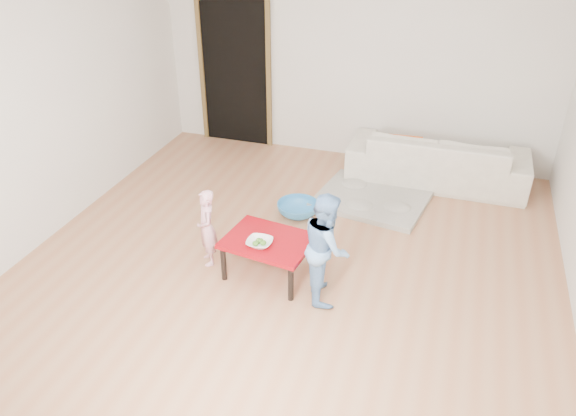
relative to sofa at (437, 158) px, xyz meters
The scene contains 13 objects.
floor 2.37m from the sofa, 119.43° to the right, with size 5.00×5.00×0.01m, color #AF714B.
back_wall 1.59m from the sofa, 158.74° to the left, with size 5.00×0.02×2.60m, color silver.
left_wall 4.31m from the sofa, 150.72° to the right, with size 0.02×5.00×2.60m, color silver.
doorway 2.88m from the sofa, behind, with size 1.02×0.08×2.11m, color brown, non-canonical shape.
sofa is the anchor object (origin of this frame).
cushion 0.47m from the sofa, 161.63° to the right, with size 0.45×0.40×0.12m, color orange.
red_table 2.73m from the sofa, 118.13° to the right, with size 0.78×0.58×0.39m, color maroon, non-canonical shape.
bowl 2.86m from the sofa, 117.79° to the right, with size 0.23×0.23×0.06m, color white.
broccoli 2.86m from the sofa, 117.79° to the right, with size 0.12×0.12×0.06m, color #2D5919, non-canonical shape.
child_pink 3.06m from the sofa, 128.52° to the right, with size 0.28×0.18×0.76m, color pink.
child_blue 2.64m from the sofa, 105.98° to the right, with size 0.49×0.38×1.00m, color #5892CC.
basin 1.88m from the sofa, 136.36° to the right, with size 0.46×0.46×0.14m, color #317FBB.
blanket 1.01m from the sofa, 130.64° to the right, with size 1.19×0.99×0.06m, color #B1AA9C, non-canonical shape.
Camera 1 is at (1.33, -4.31, 3.16)m, focal length 35.00 mm.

